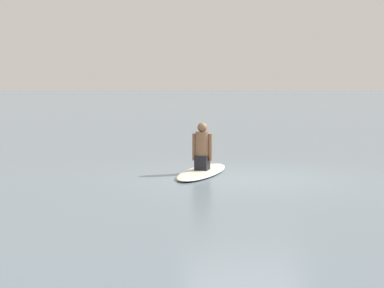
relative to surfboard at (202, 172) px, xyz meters
name	(u,v)px	position (x,y,z in m)	size (l,w,h in m)	color
ground_plane	(245,179)	(-0.90, -0.86, -0.04)	(400.00, 400.00, 0.00)	slate
surfboard	(202,172)	(0.00, 0.00, 0.00)	(2.93, 0.80, 0.08)	silver
person_paddler	(202,148)	(0.00, 0.00, 0.52)	(0.41, 0.46, 1.05)	black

